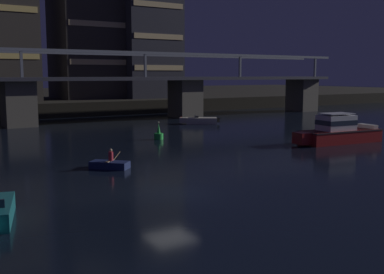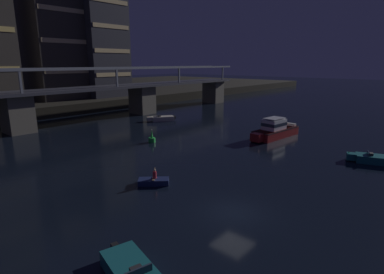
{
  "view_description": "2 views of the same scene",
  "coord_description": "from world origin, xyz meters",
  "px_view_note": "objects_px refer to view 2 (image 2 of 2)",
  "views": [
    {
      "loc": [
        -11.73,
        -21.32,
        6.31
      ],
      "look_at": [
        7.59,
        10.1,
        1.37
      ],
      "focal_mm": 43.56,
      "sensor_mm": 36.0,
      "label": 1
    },
    {
      "loc": [
        -16.59,
        -10.7,
        10.18
      ],
      "look_at": [
        9.84,
        12.53,
        1.63
      ],
      "focal_mm": 28.67,
      "sensor_mm": 36.0,
      "label": 2
    }
  ],
  "objects_px": {
    "cabin_cruiser_near_left": "(275,130)",
    "tower_east_low": "(100,39)",
    "channel_buoy": "(152,139)",
    "dinghy_with_paddler": "(154,181)",
    "speedboat_near_right": "(162,118)",
    "tower_east_tall": "(50,27)",
    "speedboat_mid_center": "(374,159)",
    "river_bridge": "(16,105)"
  },
  "relations": [
    {
      "from": "tower_east_tall",
      "to": "dinghy_with_paddler",
      "type": "height_order",
      "value": "tower_east_tall"
    },
    {
      "from": "speedboat_near_right",
      "to": "channel_buoy",
      "type": "bearing_deg",
      "value": -137.9
    },
    {
      "from": "river_bridge",
      "to": "tower_east_low",
      "type": "distance_m",
      "value": 33.35
    },
    {
      "from": "tower_east_tall",
      "to": "speedboat_mid_center",
      "type": "xyz_separation_m",
      "value": [
        2.87,
        -64.2,
        -17.42
      ]
    },
    {
      "from": "speedboat_mid_center",
      "to": "speedboat_near_right",
      "type": "bearing_deg",
      "value": 87.1
    },
    {
      "from": "tower_east_low",
      "to": "channel_buoy",
      "type": "xyz_separation_m",
      "value": [
        -16.85,
        -36.78,
        -15.15
      ]
    },
    {
      "from": "tower_east_low",
      "to": "speedboat_mid_center",
      "type": "height_order",
      "value": "tower_east_low"
    },
    {
      "from": "tower_east_tall",
      "to": "speedboat_near_right",
      "type": "relative_size",
      "value": 6.55
    },
    {
      "from": "river_bridge",
      "to": "cabin_cruiser_near_left",
      "type": "bearing_deg",
      "value": -53.46
    },
    {
      "from": "speedboat_near_right",
      "to": "channel_buoy",
      "type": "xyz_separation_m",
      "value": [
        -11.37,
        -10.27,
        0.06
      ]
    },
    {
      "from": "tower_east_low",
      "to": "cabin_cruiser_near_left",
      "type": "relative_size",
      "value": 2.92
    },
    {
      "from": "tower_east_tall",
      "to": "tower_east_low",
      "type": "relative_size",
      "value": 1.16
    },
    {
      "from": "cabin_cruiser_near_left",
      "to": "tower_east_low",
      "type": "bearing_deg",
      "value": 85.59
    },
    {
      "from": "tower_east_low",
      "to": "cabin_cruiser_near_left",
      "type": "distance_m",
      "value": 49.91
    },
    {
      "from": "tower_east_tall",
      "to": "speedboat_mid_center",
      "type": "height_order",
      "value": "tower_east_tall"
    },
    {
      "from": "tower_east_low",
      "to": "channel_buoy",
      "type": "distance_m",
      "value": 43.2
    },
    {
      "from": "tower_east_low",
      "to": "speedboat_near_right",
      "type": "xyz_separation_m",
      "value": [
        -5.48,
        -26.5,
        -15.21
      ]
    },
    {
      "from": "tower_east_tall",
      "to": "dinghy_with_paddler",
      "type": "distance_m",
      "value": 56.53
    },
    {
      "from": "river_bridge",
      "to": "tower_east_tall",
      "type": "distance_m",
      "value": 29.65
    },
    {
      "from": "tower_east_tall",
      "to": "dinghy_with_paddler",
      "type": "xyz_separation_m",
      "value": [
        -16.2,
        -51.24,
        -17.56
      ]
    },
    {
      "from": "channel_buoy",
      "to": "dinghy_with_paddler",
      "type": "height_order",
      "value": "channel_buoy"
    },
    {
      "from": "tower_east_tall",
      "to": "tower_east_low",
      "type": "xyz_separation_m",
      "value": [
        10.08,
        -3.54,
        -2.21
      ]
    },
    {
      "from": "channel_buoy",
      "to": "tower_east_tall",
      "type": "bearing_deg",
      "value": 80.47
    },
    {
      "from": "dinghy_with_paddler",
      "to": "speedboat_near_right",
      "type": "bearing_deg",
      "value": 45.53
    },
    {
      "from": "cabin_cruiser_near_left",
      "to": "speedboat_near_right",
      "type": "relative_size",
      "value": 1.93
    },
    {
      "from": "cabin_cruiser_near_left",
      "to": "river_bridge",
      "type": "bearing_deg",
      "value": 126.54
    },
    {
      "from": "speedboat_near_right",
      "to": "cabin_cruiser_near_left",
      "type": "bearing_deg",
      "value": -85.09
    },
    {
      "from": "speedboat_mid_center",
      "to": "river_bridge",
      "type": "bearing_deg",
      "value": 113.53
    },
    {
      "from": "cabin_cruiser_near_left",
      "to": "speedboat_near_right",
      "type": "bearing_deg",
      "value": 94.91
    },
    {
      "from": "cabin_cruiser_near_left",
      "to": "speedboat_mid_center",
      "type": "height_order",
      "value": "cabin_cruiser_near_left"
    },
    {
      "from": "dinghy_with_paddler",
      "to": "speedboat_mid_center",
      "type": "bearing_deg",
      "value": -34.21
    },
    {
      "from": "channel_buoy",
      "to": "dinghy_with_paddler",
      "type": "relative_size",
      "value": 0.67
    },
    {
      "from": "speedboat_near_right",
      "to": "river_bridge",
      "type": "bearing_deg",
      "value": 156.06
    },
    {
      "from": "cabin_cruiser_near_left",
      "to": "dinghy_with_paddler",
      "type": "bearing_deg",
      "value": -179.73
    },
    {
      "from": "speedboat_mid_center",
      "to": "channel_buoy",
      "type": "height_order",
      "value": "channel_buoy"
    },
    {
      "from": "tower_east_low",
      "to": "speedboat_mid_center",
      "type": "bearing_deg",
      "value": -96.78
    },
    {
      "from": "river_bridge",
      "to": "speedboat_mid_center",
      "type": "bearing_deg",
      "value": -66.47
    },
    {
      "from": "dinghy_with_paddler",
      "to": "cabin_cruiser_near_left",
      "type": "bearing_deg",
      "value": 0.27
    },
    {
      "from": "river_bridge",
      "to": "channel_buoy",
      "type": "bearing_deg",
      "value": -64.6
    },
    {
      "from": "cabin_cruiser_near_left",
      "to": "dinghy_with_paddler",
      "type": "height_order",
      "value": "cabin_cruiser_near_left"
    },
    {
      "from": "cabin_cruiser_near_left",
      "to": "channel_buoy",
      "type": "height_order",
      "value": "cabin_cruiser_near_left"
    },
    {
      "from": "channel_buoy",
      "to": "river_bridge",
      "type": "bearing_deg",
      "value": 115.4
    }
  ]
}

